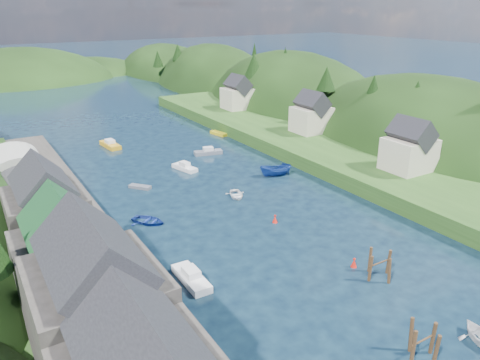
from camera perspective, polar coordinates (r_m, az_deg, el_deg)
ground at (r=84.27m, az=-7.80°, el=1.97°), size 600.00×600.00×0.00m
hillside_right at (r=129.22m, az=6.26°, el=5.22°), size 36.00×245.56×48.00m
far_hills at (r=203.68m, az=-21.81°, el=8.60°), size 103.00×68.00×44.00m
hill_trees at (r=94.88m, az=-11.29°, el=10.80°), size 92.72×149.70×12.79m
quay_left at (r=51.10m, az=-19.02°, el=-10.86°), size 12.00×110.00×2.00m
terrace_left_grass at (r=50.44m, az=-26.94°, el=-12.22°), size 12.00×110.00×2.50m
quayside_buildings at (r=36.19m, az=-18.19°, el=-13.43°), size 8.00×35.84×12.90m
boat_sheds at (r=66.32m, az=-24.91°, el=-0.22°), size 7.00×21.00×7.50m
terrace_right at (r=88.65m, az=9.84°, el=3.61°), size 16.00×120.00×2.40m
right_bank_cottages at (r=95.49m, az=8.12°, el=7.82°), size 9.00×59.24×8.41m
piling_cluster_near at (r=42.01m, az=21.39°, el=-18.30°), size 2.81×2.66×3.76m
piling_cluster_far at (r=51.42m, az=16.62°, el=-10.17°), size 3.20×2.99×3.42m
channel_buoy_near at (r=52.86m, az=13.72°, el=-9.79°), size 0.70×0.70×1.10m
channel_buoy_far at (r=61.29m, az=4.28°, el=-4.77°), size 0.70×0.70×1.10m
moored_boats at (r=60.28m, az=-0.30°, el=-5.00°), size 36.57×79.49×2.14m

